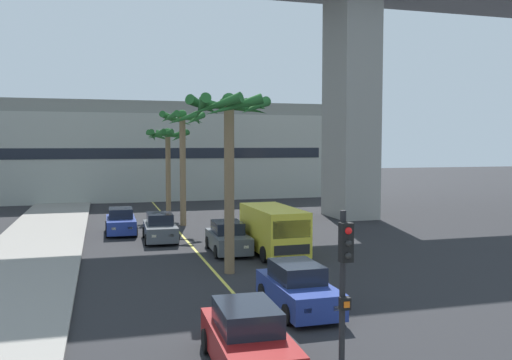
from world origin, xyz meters
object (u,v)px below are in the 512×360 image
(car_queue_front, at_px, (160,228))
(car_queue_fifth, at_px, (248,340))
(palm_tree_near_median, at_px, (168,143))
(palm_tree_mid_median, at_px, (229,127))
(delivery_van, at_px, (273,229))
(traffic_light_median_near, at_px, (344,287))
(palm_tree_far_median, at_px, (183,134))
(car_queue_fourth, at_px, (228,238))
(car_queue_second, at_px, (121,222))
(car_queue_third, at_px, (298,289))

(car_queue_front, distance_m, car_queue_fifth, 18.42)
(palm_tree_near_median, distance_m, palm_tree_mid_median, 19.90)
(palm_tree_near_median, xyz_separation_m, palm_tree_mid_median, (0.22, -19.89, 0.60))
(delivery_van, relative_size, traffic_light_median_near, 1.26)
(delivery_van, relative_size, palm_tree_mid_median, 0.70)
(car_queue_fifth, xyz_separation_m, palm_tree_far_median, (1.92, 23.90, 5.43))
(car_queue_front, distance_m, car_queue_fourth, 5.19)
(car_queue_second, xyz_separation_m, car_queue_third, (5.07, -17.53, 0.00))
(car_queue_front, distance_m, traffic_light_median_near, 21.57)
(palm_tree_far_median, bearing_deg, palm_tree_mid_median, -90.42)
(palm_tree_mid_median, bearing_deg, car_queue_front, 103.26)
(car_queue_third, height_order, traffic_light_median_near, traffic_light_median_near)
(car_queue_third, relative_size, traffic_light_median_near, 0.98)
(car_queue_fourth, relative_size, palm_tree_mid_median, 0.54)
(car_queue_fifth, bearing_deg, palm_tree_mid_median, 79.44)
(delivery_van, bearing_deg, car_queue_third, -102.52)
(traffic_light_median_near, relative_size, palm_tree_near_median, 0.63)
(delivery_van, height_order, palm_tree_far_median, palm_tree_far_median)
(car_queue_front, bearing_deg, traffic_light_median_near, -86.40)
(delivery_van, bearing_deg, car_queue_front, 132.25)
(delivery_van, bearing_deg, palm_tree_mid_median, -132.99)
(traffic_light_median_near, relative_size, palm_tree_far_median, 0.54)
(delivery_van, xyz_separation_m, traffic_light_median_near, (-3.64, -15.95, 1.43))
(car_queue_front, xyz_separation_m, palm_tree_near_median, (1.82, 11.24, 4.86))
(car_queue_front, height_order, palm_tree_far_median, palm_tree_far_median)
(traffic_light_median_near, bearing_deg, palm_tree_mid_median, 86.91)
(traffic_light_median_near, bearing_deg, palm_tree_far_median, 88.31)
(delivery_van, height_order, palm_tree_mid_median, palm_tree_mid_median)
(car_queue_third, xyz_separation_m, car_queue_fifth, (-2.81, -4.10, 0.00))
(car_queue_third, bearing_deg, car_queue_second, 106.13)
(palm_tree_near_median, relative_size, palm_tree_far_median, 0.87)
(car_queue_front, relative_size, palm_tree_far_median, 0.53)
(car_queue_third, distance_m, palm_tree_near_median, 26.05)
(car_queue_fifth, relative_size, palm_tree_far_median, 0.53)
(car_queue_fifth, bearing_deg, car_queue_fourth, 79.01)
(car_queue_fourth, bearing_deg, car_queue_third, -89.70)
(palm_tree_near_median, bearing_deg, car_queue_fifth, -93.09)
(palm_tree_mid_median, bearing_deg, car_queue_second, 109.01)
(car_queue_front, bearing_deg, palm_tree_mid_median, -76.74)
(car_queue_second, xyz_separation_m, palm_tree_near_median, (3.87, 8.03, 4.86))
(car_queue_front, distance_m, palm_tree_near_median, 12.38)
(traffic_light_median_near, xyz_separation_m, palm_tree_far_median, (0.79, 26.91, 3.44))
(car_queue_front, bearing_deg, car_queue_third, -78.08)
(car_queue_third, xyz_separation_m, car_queue_fourth, (-0.05, 10.08, 0.00))
(delivery_van, relative_size, palm_tree_near_median, 0.79)
(car_queue_front, distance_m, palm_tree_far_median, 8.01)
(delivery_van, bearing_deg, traffic_light_median_near, -102.85)
(car_queue_front, relative_size, delivery_van, 0.78)
(car_queue_front, xyz_separation_m, delivery_van, (4.99, -5.49, 0.57))
(car_queue_third, distance_m, delivery_van, 9.07)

